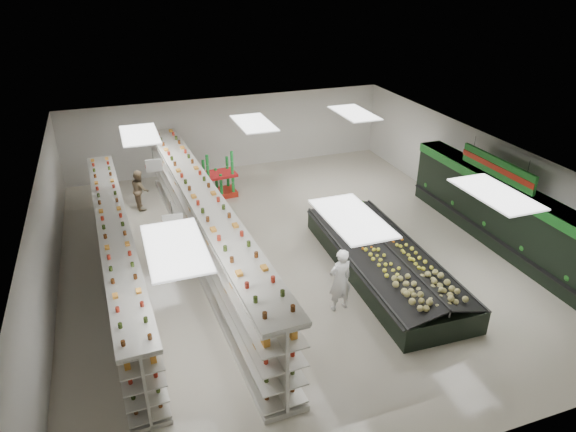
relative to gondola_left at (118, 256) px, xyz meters
name	(u,v)px	position (x,y,z in m)	size (l,w,h in m)	color
floor	(292,252)	(5.22, -0.05, -0.90)	(16.00, 16.00, 0.00)	beige
ceiling	(292,159)	(5.22, -0.05, 2.30)	(14.00, 16.00, 0.02)	white
wall_back	(229,133)	(5.22, 7.95, 0.70)	(14.00, 0.02, 3.20)	silver
wall_front	(447,393)	(5.22, -8.05, 0.70)	(14.00, 0.02, 3.20)	silver
wall_left	(45,246)	(-1.78, -0.05, 0.70)	(0.02, 16.00, 3.20)	silver
wall_right	(480,178)	(12.22, -0.05, 0.70)	(0.02, 16.00, 3.20)	silver
produce_wall_case	(496,207)	(11.76, -1.55, 0.34)	(0.93, 8.00, 2.20)	black
aisle_sign_near	(173,222)	(1.42, -2.05, 1.85)	(0.52, 0.06, 0.75)	white
aisle_sign_far	(154,165)	(1.42, 1.95, 1.85)	(0.52, 0.06, 0.75)	white
hortifruti_banner	(497,168)	(11.47, -1.55, 1.75)	(0.12, 3.20, 0.95)	#1E7325
gondola_left	(118,256)	(0.00, 0.00, 0.00)	(1.27, 11.34, 1.96)	beige
gondola_center	(205,230)	(2.57, 0.42, 0.17)	(1.62, 13.42, 2.32)	beige
produce_island	(383,259)	(7.41, -2.04, -0.44)	(2.69, 6.88, 1.02)	black
soda_endcap	(218,176)	(4.03, 5.06, -0.06)	(1.42, 1.02, 1.72)	#B02414
shopper_main	(340,280)	(5.42, -3.24, 0.01)	(0.67, 0.44, 1.83)	white
shopper_background	(140,190)	(1.02, 4.95, -0.14)	(0.73, 0.45, 1.51)	tan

